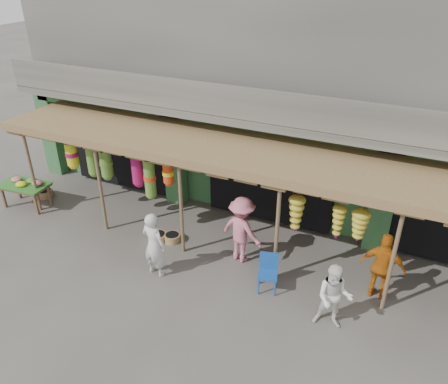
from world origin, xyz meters
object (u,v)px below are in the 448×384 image
at_px(flower_table, 25,185).
at_px(person_vendor, 383,267).
at_px(blue_chair, 268,270).
at_px(person_shopper, 242,230).
at_px(person_right, 334,297).
at_px(person_front, 154,245).

height_order(flower_table, person_vendor, person_vendor).
relative_size(blue_chair, person_shopper, 0.52).
relative_size(person_right, person_vendor, 0.91).
bearing_deg(person_right, flower_table, 165.59).
relative_size(person_right, person_shopper, 0.86).
relative_size(flower_table, person_front, 0.91).
distance_m(blue_chair, person_shopper, 1.28).
xyz_separation_m(person_right, person_shopper, (-2.58, 1.29, 0.12)).
xyz_separation_m(person_vendor, person_shopper, (-3.34, -0.02, 0.05)).
bearing_deg(person_vendor, person_right, 63.39).
bearing_deg(blue_chair, person_shopper, 127.39).
xyz_separation_m(person_front, person_shopper, (1.65, 1.40, 0.04)).
xyz_separation_m(person_right, person_vendor, (0.77, 1.32, 0.08)).
bearing_deg(person_vendor, flower_table, 5.29).
bearing_deg(flower_table, person_front, -16.97).
height_order(person_front, person_vendor, person_front).
xyz_separation_m(flower_table, person_shopper, (6.98, 0.29, 0.18)).
relative_size(flower_table, person_vendor, 0.92).
xyz_separation_m(blue_chair, person_vendor, (2.36, 0.77, 0.33)).
bearing_deg(person_right, person_front, 173.01).
bearing_deg(person_front, person_vendor, -157.41).
bearing_deg(person_vendor, person_front, 19.46).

